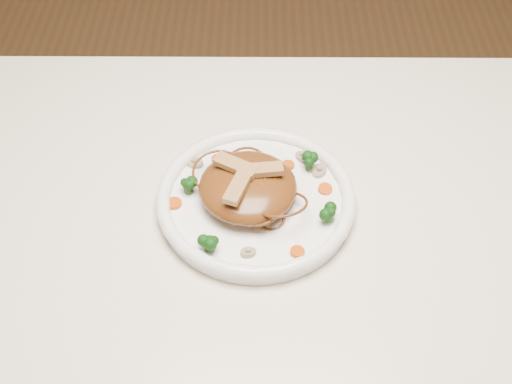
{
  "coord_description": "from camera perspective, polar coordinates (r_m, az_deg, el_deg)",
  "views": [
    {
      "loc": [
        -0.03,
        -0.56,
        1.46
      ],
      "look_at": [
        -0.03,
        0.05,
        0.78
      ],
      "focal_mm": 46.86,
      "sensor_mm": 36.0,
      "label": 1
    }
  ],
  "objects": [
    {
      "name": "noodle_mound",
      "position": [
        0.91,
        -0.7,
        0.44
      ],
      "size": [
        0.17,
        0.17,
        0.04
      ],
      "primitive_type": "ellipsoid",
      "rotation": [
        0.0,
        0.0,
        0.36
      ],
      "color": "#583110",
      "rests_on": "plate"
    },
    {
      "name": "plate",
      "position": [
        0.93,
        -0.0,
        -0.91
      ],
      "size": [
        0.36,
        0.36,
        0.02
      ],
      "primitive_type": "cylinder",
      "rotation": [
        0.0,
        0.0,
        0.4
      ],
      "color": "white",
      "rests_on": "table"
    },
    {
      "name": "broccoli_2",
      "position": [
        0.86,
        -4.05,
        -4.26
      ],
      "size": [
        0.03,
        0.03,
        0.03
      ],
      "primitive_type": null,
      "rotation": [
        0.0,
        0.0,
        -0.18
      ],
      "color": "#0E410D",
      "rests_on": "plate"
    },
    {
      "name": "carrot_4",
      "position": [
        0.87,
        3.56,
        -5.11
      ],
      "size": [
        0.02,
        0.02,
        0.0
      ],
      "primitive_type": "cylinder",
      "rotation": [
        0.0,
        0.0,
        -0.03
      ],
      "color": "#B24606",
      "rests_on": "plate"
    },
    {
      "name": "mushroom_3",
      "position": [
        0.98,
        3.98,
        3.03
      ],
      "size": [
        0.03,
        0.03,
        0.01
      ],
      "primitive_type": "cylinder",
      "rotation": [
        0.0,
        0.0,
        2.17
      ],
      "color": "tan",
      "rests_on": "plate"
    },
    {
      "name": "mushroom_1",
      "position": [
        0.96,
        5.44,
        1.8
      ],
      "size": [
        0.04,
        0.04,
        0.01
      ],
      "primitive_type": "cylinder",
      "rotation": [
        0.0,
        0.0,
        1.07
      ],
      "color": "tan",
      "rests_on": "plate"
    },
    {
      "name": "carrot_1",
      "position": [
        0.92,
        -7.01,
        -0.96
      ],
      "size": [
        0.03,
        0.03,
        0.0
      ],
      "primitive_type": "cylinder",
      "rotation": [
        0.0,
        0.0,
        -0.36
      ],
      "color": "#B24606",
      "rests_on": "plate"
    },
    {
      "name": "mushroom_2",
      "position": [
        0.97,
        -5.26,
        2.5
      ],
      "size": [
        0.03,
        0.03,
        0.01
      ],
      "primitive_type": "cylinder",
      "rotation": [
        0.0,
        0.0,
        -0.36
      ],
      "color": "tan",
      "rests_on": "plate"
    },
    {
      "name": "carrot_2",
      "position": [
        0.94,
        5.92,
        0.26
      ],
      "size": [
        0.02,
        0.02,
        0.0
      ],
      "primitive_type": "cylinder",
      "rotation": [
        0.0,
        0.0,
        0.26
      ],
      "color": "#B24606",
      "rests_on": "plate"
    },
    {
      "name": "broccoli_0",
      "position": [
        0.96,
        4.72,
        2.61
      ],
      "size": [
        0.03,
        0.03,
        0.03
      ],
      "primitive_type": null,
      "rotation": [
        0.0,
        0.0,
        0.2
      ],
      "color": "#0E410D",
      "rests_on": "plate"
    },
    {
      "name": "chicken_c",
      "position": [
        0.87,
        -1.48,
        0.56
      ],
      "size": [
        0.04,
        0.07,
        0.01
      ],
      "primitive_type": "cube",
      "rotation": [
        0.0,
        0.0,
        4.35
      ],
      "color": "tan",
      "rests_on": "noodle_mound"
    },
    {
      "name": "carrot_0",
      "position": [
        0.97,
        2.73,
        2.32
      ],
      "size": [
        0.02,
        0.02,
        0.0
      ],
      "primitive_type": "cylinder",
      "rotation": [
        0.0,
        0.0,
        -0.06
      ],
      "color": "#B24606",
      "rests_on": "plate"
    },
    {
      "name": "broccoli_1",
      "position": [
        0.93,
        -5.82,
        0.7
      ],
      "size": [
        0.03,
        0.03,
        0.03
      ],
      "primitive_type": null,
      "rotation": [
        0.0,
        0.0,
        0.1
      ],
      "color": "#0E410D",
      "rests_on": "plate"
    },
    {
      "name": "chicken_b",
      "position": [
        0.9,
        -1.71,
        2.28
      ],
      "size": [
        0.06,
        0.05,
        0.01
      ],
      "primitive_type": "cube",
      "rotation": [
        0.0,
        0.0,
        2.6
      ],
      "color": "tan",
      "rests_on": "noodle_mound"
    },
    {
      "name": "carrot_3",
      "position": [
        0.98,
        -3.3,
        2.86
      ],
      "size": [
        0.02,
        0.02,
        0.0
      ],
      "primitive_type": "cylinder",
      "rotation": [
        0.0,
        0.0,
        -0.3
      ],
      "color": "#B24606",
      "rests_on": "plate"
    },
    {
      "name": "chicken_a",
      "position": [
        0.89,
        0.32,
        1.9
      ],
      "size": [
        0.06,
        0.03,
        0.01
      ],
      "primitive_type": "cube",
      "rotation": [
        0.0,
        0.0,
        0.11
      ],
      "color": "tan",
      "rests_on": "noodle_mound"
    },
    {
      "name": "table",
      "position": [
        0.98,
        1.68,
        -7.37
      ],
      "size": [
        1.2,
        0.8,
        0.75
      ],
      "color": "beige",
      "rests_on": "ground"
    },
    {
      "name": "mushroom_0",
      "position": [
        0.86,
        -0.68,
        -5.17
      ],
      "size": [
        0.03,
        0.03,
        0.01
      ],
      "primitive_type": "cylinder",
      "rotation": [
        0.0,
        0.0,
        0.24
      ],
      "color": "tan",
      "rests_on": "plate"
    },
    {
      "name": "broccoli_3",
      "position": [
        0.89,
        6.38,
        -1.65
      ],
      "size": [
        0.04,
        0.04,
        0.03
      ],
      "primitive_type": null,
      "rotation": [
        0.0,
        0.0,
        -0.3
      ],
      "color": "#0E410D",
      "rests_on": "plate"
    }
  ]
}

